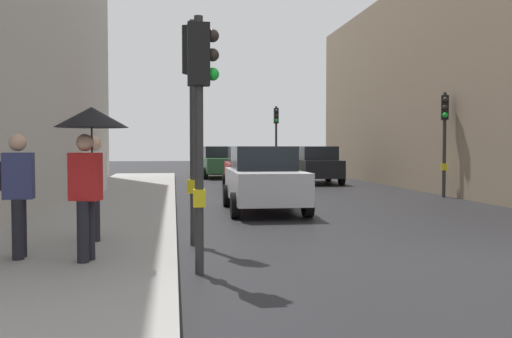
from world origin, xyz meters
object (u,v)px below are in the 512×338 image
Objects in this scene: car_red_sedan at (250,169)px; car_green_estate at (218,162)px; traffic_light_far_median at (276,129)px; pedestrian_with_grey_backpack at (15,188)px; car_silver_hatchback at (264,179)px; traffic_light_near_right at (194,91)px; traffic_light_mid_street at (445,125)px; car_yellow_taxi at (219,160)px; pedestrian_with_black_backpack at (92,182)px; traffic_light_near_left at (201,97)px; car_dark_suv at (316,165)px; pedestrian_with_umbrella at (90,140)px.

car_red_sedan is 0.99× the size of car_green_estate.
pedestrian_with_grey_backpack is at bearing -109.77° from traffic_light_far_median.
car_silver_hatchback is 8.01m from pedestrian_with_grey_backpack.
traffic_light_near_right is 0.92× the size of car_green_estate.
traffic_light_mid_street is 2.04× the size of pedestrian_with_grey_backpack.
traffic_light_mid_street reaches higher than car_yellow_taxi.
traffic_light_mid_street reaches higher than pedestrian_with_black_backpack.
traffic_light_near_left is 0.89× the size of traffic_light_near_right.
car_red_sedan is at bearing 70.05° from pedestrian_with_black_backpack.
traffic_light_near_left is 0.83× the size of car_silver_hatchback.
traffic_light_mid_street is 13.52m from pedestrian_with_black_backpack.
car_dark_suv is 2.42× the size of pedestrian_with_grey_backpack.
traffic_light_near_left reaches higher than pedestrian_with_umbrella.
car_yellow_taxi is 28.86m from pedestrian_with_grey_backpack.
car_dark_suv is at bearing 107.79° from traffic_light_mid_street.
car_yellow_taxi is at bearing 108.48° from traffic_light_mid_street.
pedestrian_with_umbrella is (-1.51, -1.93, -0.89)m from traffic_light_near_right.
car_dark_suv is at bearing -51.44° from car_green_estate.
traffic_light_far_median is 4.80m from car_dark_suv.
traffic_light_far_median reaches higher than car_dark_suv.
traffic_light_far_median is 21.54m from pedestrian_with_black_backpack.
traffic_light_far_median is 0.92× the size of car_dark_suv.
traffic_light_mid_street reaches higher than car_dark_suv.
traffic_light_near_right is 5.68m from car_silver_hatchback.
traffic_light_far_median reaches higher than traffic_light_mid_street.
car_red_sedan is 2.00× the size of pedestrian_with_umbrella.
pedestrian_with_black_backpack reaches higher than car_red_sedan.
traffic_light_near_right is 2.61m from pedestrian_with_umbrella.
car_red_sedan is 12.69m from pedestrian_with_black_backpack.
car_red_sedan is at bearing 68.74° from pedestrian_with_grey_backpack.
pedestrian_with_grey_backpack reaches higher than car_green_estate.
traffic_light_near_right is 0.94× the size of car_silver_hatchback.
pedestrian_with_grey_backpack is at bearing -100.40° from car_yellow_taxi.
car_yellow_taxi is 2.42× the size of pedestrian_with_grey_backpack.
pedestrian_with_black_backpack is at bearing -108.88° from traffic_light_far_median.
car_red_sedan is (-3.78, -4.13, 0.00)m from car_dark_suv.
pedestrian_with_black_backpack reaches higher than car_green_estate.
traffic_light_mid_street is at bearing -72.21° from car_dark_suv.
traffic_light_near_right is 27.01m from car_yellow_taxi.
traffic_light_near_right is 1.85× the size of pedestrian_with_umbrella.
traffic_light_near_left is 0.82× the size of car_green_estate.
traffic_light_near_right is at bearing 90.09° from traffic_light_near_left.
traffic_light_mid_street is at bearing 38.00° from pedestrian_with_black_backpack.
car_yellow_taxi is at bearing 88.52° from car_silver_hatchback.
pedestrian_with_black_backpack is at bearing -116.80° from car_dark_suv.
traffic_light_far_median reaches higher than car_red_sedan.
traffic_light_mid_street is 0.85× the size of car_silver_hatchback.
pedestrian_with_grey_backpack is at bearing -101.63° from car_green_estate.
car_silver_hatchback is (-6.82, -3.15, -1.61)m from traffic_light_mid_street.
traffic_light_near_left is 14.31m from car_red_sedan.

